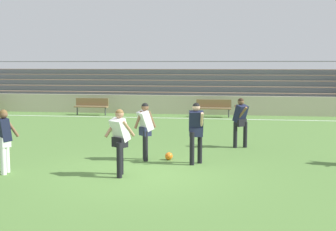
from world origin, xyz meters
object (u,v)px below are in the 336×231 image
object	(u,v)px
bleacher_stand	(159,88)
player_dark_challenging	(4,136)
player_dark_wide_right	(196,128)
player_white_dropping_back	(120,137)
player_white_trailing_run	(145,126)
bench_near_bin	(214,107)
soccer_ball	(169,156)
player_dark_on_ball	(241,118)
bench_far_left	(92,105)

from	to	relation	value
bleacher_stand	player_dark_challenging	size ratio (longest dim) A/B	14.83
player_dark_wide_right	player_dark_challenging	size ratio (longest dim) A/B	1.05
player_white_dropping_back	player_dark_challenging	distance (m)	2.92
player_white_trailing_run	bench_near_bin	bearing A→B (deg)	82.74
soccer_ball	player_dark_challenging	bearing A→B (deg)	-149.92
player_dark_challenging	player_dark_wide_right	bearing A→B (deg)	21.11
player_dark_on_ball	soccer_ball	world-z (taller)	player_dark_on_ball
player_dark_on_ball	soccer_ball	xyz separation A→B (m)	(-2.03, -2.27, -0.86)
player_white_trailing_run	player_dark_on_ball	world-z (taller)	player_white_trailing_run
bleacher_stand	player_dark_challenging	distance (m)	17.36
player_dark_on_ball	soccer_ball	bearing A→B (deg)	-131.80
player_dark_wide_right	player_white_trailing_run	distance (m)	1.50
player_white_trailing_run	player_dark_challenging	world-z (taller)	player_white_trailing_run
bench_far_left	player_dark_wide_right	world-z (taller)	player_dark_wide_right
player_dark_wide_right	player_dark_challenging	bearing A→B (deg)	-158.89
player_white_trailing_run	soccer_ball	bearing A→B (deg)	11.16
player_white_dropping_back	player_dark_challenging	bearing A→B (deg)	-176.56
player_dark_wide_right	player_white_dropping_back	bearing A→B (deg)	-136.83
player_white_dropping_back	player_dark_wide_right	bearing A→B (deg)	43.17
player_white_trailing_run	bench_far_left	bearing A→B (deg)	115.14
bleacher_stand	soccer_ball	distance (m)	15.43
bench_near_bin	bench_far_left	size ratio (longest dim) A/B	1.00
soccer_ball	player_dark_wide_right	bearing A→B (deg)	-27.49
player_white_trailing_run	player_white_dropping_back	bearing A→B (deg)	-97.36
player_dark_wide_right	player_white_trailing_run	bearing A→B (deg)	168.76
bench_near_bin	player_white_dropping_back	xyz separation A→B (m)	(-1.64, -12.85, 0.43)
bench_far_left	soccer_ball	xyz separation A→B (m)	(5.79, -10.81, -0.44)
bench_near_bin	soccer_ball	size ratio (longest dim) A/B	8.18
player_dark_wide_right	player_white_dropping_back	world-z (taller)	player_dark_wide_right
player_white_trailing_run	player_dark_wide_right	bearing A→B (deg)	-11.24
player_dark_challenging	soccer_ball	xyz separation A→B (m)	(3.82, 2.21, -0.85)
player_dark_challenging	soccer_ball	bearing A→B (deg)	30.08
player_dark_wide_right	player_dark_on_ball	distance (m)	2.96
player_dark_wide_right	player_dark_on_ball	world-z (taller)	player_dark_wide_right
bleacher_stand	player_dark_on_ball	distance (m)	13.74
player_white_dropping_back	bench_far_left	bearing A→B (deg)	110.83
bench_far_left	player_dark_wide_right	distance (m)	13.04
player_white_trailing_run	player_white_dropping_back	size ratio (longest dim) A/B	0.99
player_dark_on_ball	bench_far_left	bearing A→B (deg)	132.50
bench_near_bin	player_dark_challenging	world-z (taller)	player_dark_challenging
player_dark_challenging	player_dark_on_ball	distance (m)	7.37
bench_far_left	player_dark_challenging	bearing A→B (deg)	-81.38
player_dark_wide_right	player_white_trailing_run	xyz separation A→B (m)	(-1.47, 0.29, -0.03)
bleacher_stand	player_white_dropping_back	xyz separation A→B (m)	(1.94, -17.16, -0.27)
bench_near_bin	player_dark_on_ball	distance (m)	8.65
player_white_trailing_run	player_white_dropping_back	distance (m)	1.92
player_white_trailing_run	player_dark_on_ball	bearing A→B (deg)	41.74
player_dark_challenging	player_white_trailing_run	bearing A→B (deg)	33.38
player_dark_wide_right	soccer_ball	bearing A→B (deg)	152.51
bleacher_stand	bench_near_bin	bearing A→B (deg)	-50.31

